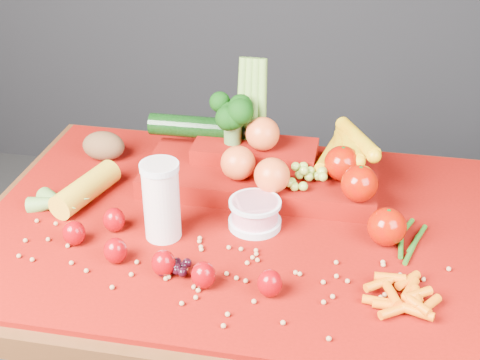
% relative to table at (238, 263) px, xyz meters
% --- Properties ---
extents(table, '(1.10, 0.80, 0.75)m').
position_rel_table_xyz_m(table, '(0.00, 0.00, 0.00)').
color(table, '#3D230E').
rests_on(table, ground).
extents(red_cloth, '(1.05, 0.75, 0.01)m').
position_rel_table_xyz_m(red_cloth, '(0.00, 0.00, 0.10)').
color(red_cloth, '#760703').
rests_on(red_cloth, table).
extents(milk_glass, '(0.08, 0.08, 0.16)m').
position_rel_table_xyz_m(milk_glass, '(-0.14, -0.08, 0.20)').
color(milk_glass, beige).
rests_on(milk_glass, red_cloth).
extents(yogurt_bowl, '(0.11, 0.11, 0.06)m').
position_rel_table_xyz_m(yogurt_bowl, '(0.04, -0.01, 0.14)').
color(yogurt_bowl, silver).
rests_on(yogurt_bowl, red_cloth).
extents(strawberry_scatter, '(0.44, 0.18, 0.06)m').
position_rel_table_xyz_m(strawberry_scatter, '(-0.13, -0.17, 0.13)').
color(strawberry_scatter, '#840309').
rests_on(strawberry_scatter, red_cloth).
extents(dark_grape_cluster, '(0.06, 0.05, 0.03)m').
position_rel_table_xyz_m(dark_grape_cluster, '(-0.09, -0.19, 0.12)').
color(dark_grape_cluster, black).
rests_on(dark_grape_cluster, red_cloth).
extents(soybean_scatter, '(0.84, 0.24, 0.01)m').
position_rel_table_xyz_m(soybean_scatter, '(0.00, -0.20, 0.11)').
color(soybean_scatter, '#AF7C4B').
rests_on(soybean_scatter, red_cloth).
extents(corn_ear, '(0.22, 0.26, 0.06)m').
position_rel_table_xyz_m(corn_ear, '(-0.37, -0.01, 0.13)').
color(corn_ear, gold).
rests_on(corn_ear, red_cloth).
extents(potato, '(0.10, 0.08, 0.07)m').
position_rel_table_xyz_m(potato, '(-0.37, 0.21, 0.14)').
color(potato, '#513720').
rests_on(potato, red_cloth).
extents(baby_carrot_pile, '(0.18, 0.17, 0.03)m').
position_rel_table_xyz_m(baby_carrot_pile, '(0.33, -0.20, 0.12)').
color(baby_carrot_pile, '#D75E07').
rests_on(baby_carrot_pile, red_cloth).
extents(green_bean_pile, '(0.14, 0.12, 0.01)m').
position_rel_table_xyz_m(green_bean_pile, '(0.35, -0.01, 0.11)').
color(green_bean_pile, '#205413').
rests_on(green_bean_pile, red_cloth).
extents(produce_mound, '(0.60, 0.37, 0.27)m').
position_rel_table_xyz_m(produce_mound, '(0.05, 0.15, 0.17)').
color(produce_mound, '#760703').
rests_on(produce_mound, red_cloth).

